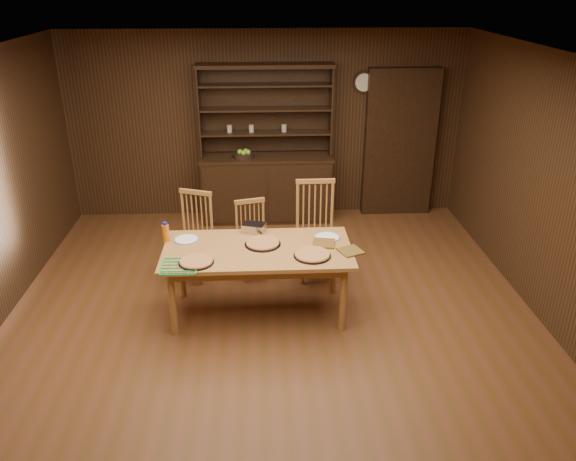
{
  "coord_description": "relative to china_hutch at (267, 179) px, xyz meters",
  "views": [
    {
      "loc": [
        -0.09,
        -4.78,
        3.24
      ],
      "look_at": [
        0.18,
        0.4,
        0.87
      ],
      "focal_mm": 35.0,
      "sensor_mm": 36.0,
      "label": 1
    }
  ],
  "objects": [
    {
      "name": "floor",
      "position": [
        0.0,
        -2.75,
        -0.6
      ],
      "size": [
        6.0,
        6.0,
        0.0
      ],
      "primitive_type": "plane",
      "color": "brown",
      "rests_on": "ground"
    },
    {
      "name": "room_shell",
      "position": [
        0.0,
        -2.75,
        0.98
      ],
      "size": [
        6.0,
        6.0,
        6.0
      ],
      "color": "white",
      "rests_on": "floor"
    },
    {
      "name": "china_hutch",
      "position": [
        0.0,
        0.0,
        0.0
      ],
      "size": [
        1.84,
        0.52,
        2.17
      ],
      "color": "black",
      "rests_on": "floor"
    },
    {
      "name": "doorway",
      "position": [
        1.9,
        0.15,
        0.45
      ],
      "size": [
        1.0,
        0.18,
        2.1
      ],
      "primitive_type": "cube",
      "color": "black",
      "rests_on": "floor"
    },
    {
      "name": "wall_clock",
      "position": [
        1.35,
        0.2,
        1.3
      ],
      "size": [
        0.3,
        0.05,
        0.3
      ],
      "color": "black",
      "rests_on": "room_shell"
    },
    {
      "name": "dining_table",
      "position": [
        -0.14,
        -2.51,
        0.07
      ],
      "size": [
        1.88,
        0.94,
        0.75
      ],
      "color": "#A7763A",
      "rests_on": "floor"
    },
    {
      "name": "chair_left",
      "position": [
        -0.86,
        -1.63,
        -0.06
      ],
      "size": [
        0.53,
        0.52,
        1.02
      ],
      "rotation": [
        0.0,
        0.0,
        -0.36
      ],
      "color": "#B7793E",
      "rests_on": "floor"
    },
    {
      "name": "chair_center",
      "position": [
        -0.2,
        -1.64,
        -0.12
      ],
      "size": [
        0.45,
        0.43,
        0.91
      ],
      "rotation": [
        0.0,
        0.0,
        0.25
      ],
      "color": "#B7793E",
      "rests_on": "floor"
    },
    {
      "name": "chair_right",
      "position": [
        0.53,
        -1.68,
        0.01
      ],
      "size": [
        0.48,
        0.46,
        1.14
      ],
      "rotation": [
        0.0,
        0.0,
        0.02
      ],
      "color": "#B7793E",
      "rests_on": "floor"
    },
    {
      "name": "pizza_left",
      "position": [
        -0.72,
        -2.8,
        0.17
      ],
      "size": [
        0.34,
        0.34,
        0.04
      ],
      "color": "black",
      "rests_on": "dining_table"
    },
    {
      "name": "pizza_right",
      "position": [
        0.4,
        -2.71,
        0.17
      ],
      "size": [
        0.37,
        0.37,
        0.04
      ],
      "color": "black",
      "rests_on": "dining_table"
    },
    {
      "name": "pizza_center",
      "position": [
        -0.08,
        -2.43,
        0.17
      ],
      "size": [
        0.37,
        0.37,
        0.04
      ],
      "color": "black",
      "rests_on": "dining_table"
    },
    {
      "name": "cooling_rack",
      "position": [
        -0.87,
        -2.86,
        0.16
      ],
      "size": [
        0.41,
        0.41,
        0.01
      ],
      "primitive_type": null,
      "rotation": [
        0.0,
        0.0,
        -0.32
      ],
      "color": "#0CA34A",
      "rests_on": "dining_table"
    },
    {
      "name": "plate_left",
      "position": [
        -0.87,
        -2.29,
        0.16
      ],
      "size": [
        0.25,
        0.25,
        0.02
      ],
      "color": "white",
      "rests_on": "dining_table"
    },
    {
      "name": "plate_right",
      "position": [
        0.59,
        -2.31,
        0.16
      ],
      "size": [
        0.26,
        0.26,
        0.02
      ],
      "color": "white",
      "rests_on": "dining_table"
    },
    {
      "name": "foil_dish",
      "position": [
        -0.17,
        -2.11,
        0.2
      ],
      "size": [
        0.27,
        0.23,
        0.09
      ],
      "primitive_type": "cube",
      "rotation": [
        0.0,
        0.0,
        -0.31
      ],
      "color": "silver",
      "rests_on": "dining_table"
    },
    {
      "name": "juice_bottle",
      "position": [
        -1.07,
        -2.29,
        0.25
      ],
      "size": [
        0.07,
        0.07,
        0.21
      ],
      "color": "orange",
      "rests_on": "dining_table"
    },
    {
      "name": "pot_holder_a",
      "position": [
        0.78,
        -2.64,
        0.16
      ],
      "size": [
        0.28,
        0.28,
        0.02
      ],
      "primitive_type": "cube",
      "rotation": [
        0.0,
        0.0,
        0.4
      ],
      "color": "#A21D12",
      "rests_on": "dining_table"
    },
    {
      "name": "pot_holder_b",
      "position": [
        0.54,
        -2.45,
        0.16
      ],
      "size": [
        0.26,
        0.26,
        0.02
      ],
      "primitive_type": "cube",
      "rotation": [
        0.0,
        0.0,
        -0.18
      ],
      "color": "#A21D12",
      "rests_on": "dining_table"
    },
    {
      "name": "fruit_bowl",
      "position": [
        -0.31,
        -0.07,
        0.39
      ],
      "size": [
        0.29,
        0.29,
        0.12
      ],
      "color": "black",
      "rests_on": "china_hutch"
    }
  ]
}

